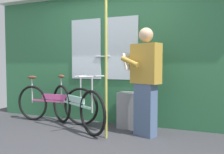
% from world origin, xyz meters
% --- Properties ---
extents(ground_plane, '(6.06, 3.82, 0.04)m').
position_xyz_m(ground_plane, '(0.00, 0.00, -0.02)').
color(ground_plane, '#38383D').
extents(train_door_wall, '(5.06, 0.28, 2.36)m').
position_xyz_m(train_door_wall, '(-0.01, 1.11, 1.23)').
color(train_door_wall, '#2D6B42').
rests_on(train_door_wall, ground_plane).
extents(bicycle_near_door, '(1.50, 0.91, 0.90)m').
position_xyz_m(bicycle_near_door, '(-0.48, 0.53, 0.37)').
color(bicycle_near_door, black).
rests_on(bicycle_near_door, ground_plane).
extents(bicycle_leaning_behind, '(1.70, 0.44, 0.87)m').
position_xyz_m(bicycle_leaning_behind, '(-1.01, 0.72, 0.36)').
color(bicycle_leaning_behind, black).
rests_on(bicycle_leaning_behind, ground_plane).
extents(passenger_reading_newspaper, '(0.62, 0.55, 1.60)m').
position_xyz_m(passenger_reading_newspaper, '(0.69, 0.56, 0.84)').
color(passenger_reading_newspaper, slate).
rests_on(passenger_reading_newspaper, ground_plane).
extents(trash_bin_by_wall, '(0.34, 0.28, 0.60)m').
position_xyz_m(trash_bin_by_wall, '(0.34, 0.89, 0.30)').
color(trash_bin_by_wall, gray).
rests_on(trash_bin_by_wall, ground_plane).
extents(handrail_pole, '(0.04, 0.04, 2.32)m').
position_xyz_m(handrail_pole, '(0.20, 0.24, 1.16)').
color(handrail_pole, '#C6C14C').
rests_on(handrail_pole, ground_plane).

